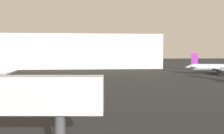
# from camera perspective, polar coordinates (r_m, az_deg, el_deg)

# --- Properties ---
(airplane_far_left) EXTENTS (24.71, 19.67, 7.25)m
(airplane_far_left) POSITION_cam_1_polar(r_m,az_deg,el_deg) (97.82, 22.61, -0.07)
(airplane_far_left) COLOR #B2BCCC
(airplane_far_left) RESTS_ON ground_plane
(terminal_building) EXTENTS (75.65, 27.88, 15.92)m
(terminal_building) POSITION_cam_1_polar(r_m,az_deg,el_deg) (130.75, -6.90, 3.36)
(terminal_building) COLOR beige
(terminal_building) RESTS_ON ground_plane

